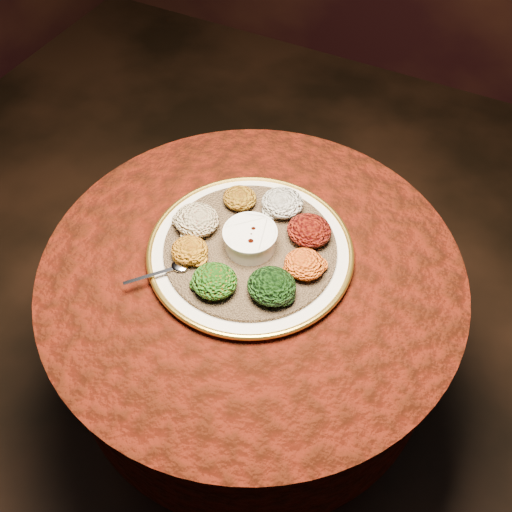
% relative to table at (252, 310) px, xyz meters
% --- Properties ---
extents(table, '(0.96, 0.96, 0.73)m').
position_rel_table_xyz_m(table, '(0.00, 0.00, 0.00)').
color(table, black).
rests_on(table, ground).
extents(platter, '(0.55, 0.55, 0.02)m').
position_rel_table_xyz_m(platter, '(-0.02, 0.03, 0.19)').
color(platter, silver).
rests_on(platter, table).
extents(injera, '(0.45, 0.45, 0.01)m').
position_rel_table_xyz_m(injera, '(-0.02, 0.03, 0.20)').
color(injera, brown).
rests_on(injera, platter).
extents(stew_bowl, '(0.12, 0.12, 0.05)m').
position_rel_table_xyz_m(stew_bowl, '(-0.02, 0.03, 0.24)').
color(stew_bowl, silver).
rests_on(stew_bowl, injera).
extents(spoon, '(0.11, 0.11, 0.01)m').
position_rel_table_xyz_m(spoon, '(-0.14, -0.10, 0.21)').
color(spoon, silver).
rests_on(spoon, injera).
extents(portion_ayib, '(0.10, 0.09, 0.05)m').
position_rel_table_xyz_m(portion_ayib, '(-0.00, 0.16, 0.23)').
color(portion_ayib, beige).
rests_on(portion_ayib, injera).
extents(portion_kitfo, '(0.10, 0.10, 0.05)m').
position_rel_table_xyz_m(portion_kitfo, '(0.09, 0.11, 0.23)').
color(portion_kitfo, black).
rests_on(portion_kitfo, injera).
extents(portion_tikil, '(0.09, 0.08, 0.04)m').
position_rel_table_xyz_m(portion_tikil, '(0.12, 0.02, 0.23)').
color(portion_tikil, '#BF7A0F').
rests_on(portion_tikil, injera).
extents(portion_gomen, '(0.10, 0.10, 0.05)m').
position_rel_table_xyz_m(portion_gomen, '(0.08, -0.06, 0.23)').
color(portion_gomen, black).
rests_on(portion_gomen, injera).
extents(portion_mixveg, '(0.10, 0.09, 0.05)m').
position_rel_table_xyz_m(portion_mixveg, '(-0.03, -0.10, 0.23)').
color(portion_mixveg, '#9A3209').
rests_on(portion_mixveg, injera).
extents(portion_kik, '(0.08, 0.08, 0.04)m').
position_rel_table_xyz_m(portion_kik, '(-0.12, -0.05, 0.23)').
color(portion_kik, '#B16E0F').
rests_on(portion_kik, injera).
extents(portion_timatim, '(0.10, 0.10, 0.05)m').
position_rel_table_xyz_m(portion_timatim, '(-0.15, 0.03, 0.23)').
color(portion_timatim, maroon).
rests_on(portion_timatim, injera).
extents(portion_shiro, '(0.08, 0.08, 0.04)m').
position_rel_table_xyz_m(portion_shiro, '(-0.10, 0.14, 0.23)').
color(portion_shiro, '#885F10').
rests_on(portion_shiro, injera).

